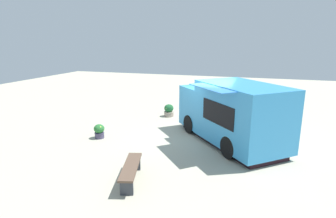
# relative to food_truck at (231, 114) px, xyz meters

# --- Properties ---
(ground_plane) EXTENTS (40.00, 40.00, 0.00)m
(ground_plane) POSITION_rel_food_truck_xyz_m (-0.09, -1.23, -1.14)
(ground_plane) COLOR #B4AF98
(food_truck) EXTENTS (5.00, 4.70, 2.38)m
(food_truck) POSITION_rel_food_truck_xyz_m (0.00, 0.00, 0.00)
(food_truck) COLOR #338FCC
(food_truck) RESTS_ON ground_plane
(person_customer) EXTENTS (0.80, 0.51, 0.85)m
(person_customer) POSITION_rel_food_truck_xyz_m (-4.49, -1.21, -0.82)
(person_customer) COLOR #6D5C4E
(person_customer) RESTS_ON ground_plane
(planter_flowering_near) EXTENTS (0.52, 0.52, 0.64)m
(planter_flowering_near) POSITION_rel_food_truck_xyz_m (-2.89, -3.39, -0.83)
(planter_flowering_near) COLOR gray
(planter_flowering_near) RESTS_ON ground_plane
(planter_flowering_far) EXTENTS (0.42, 0.42, 0.58)m
(planter_flowering_far) POSITION_rel_food_truck_xyz_m (1.11, -5.09, -0.84)
(planter_flowering_far) COLOR #48415D
(planter_flowering_far) RESTS_ON ground_plane
(plaza_bench) EXTENTS (1.80, 0.87, 0.49)m
(plaza_bench) POSITION_rel_food_truck_xyz_m (3.94, -2.35, -0.77)
(plaza_bench) COLOR brown
(plaza_bench) RESTS_ON ground_plane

